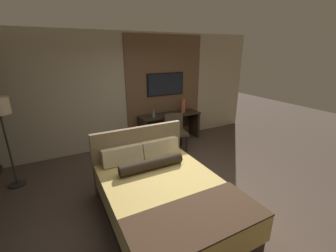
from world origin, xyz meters
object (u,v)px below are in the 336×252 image
object	(u,v)px
tv	(166,84)
floor_lamp	(0,113)
vase_tall	(183,105)
vase_short	(154,112)
desk_chair	(175,129)
desk	(169,123)
book	(172,113)
bed	(165,198)

from	to	relation	value
tv	floor_lamp	world-z (taller)	tv
tv	vase_tall	size ratio (longest dim) A/B	2.76
vase_short	desk_chair	bearing A→B (deg)	-50.74
desk	tv	distance (m)	1.03
desk_chair	vase_tall	xyz separation A→B (m)	(0.52, 0.50, 0.43)
vase_short	book	xyz separation A→B (m)	(0.56, 0.03, -0.11)
floor_lamp	vase_short	world-z (taller)	floor_lamp
bed	floor_lamp	xyz separation A→B (m)	(-2.04, 2.02, 1.04)
desk	floor_lamp	bearing A→B (deg)	-170.01
bed	tv	xyz separation A→B (m)	(1.48, 2.85, 1.18)
vase_short	book	world-z (taller)	vase_short
desk_chair	book	bearing A→B (deg)	79.68
bed	desk_chair	distance (m)	2.50
floor_lamp	book	xyz separation A→B (m)	(3.59, 0.56, -0.60)
tv	book	size ratio (longest dim) A/B	4.38
desk	floor_lamp	xyz separation A→B (m)	(-3.52, -0.62, 0.87)
desk	vase_tall	bearing A→B (deg)	-7.37
bed	vase_short	bearing A→B (deg)	68.86
desk	vase_tall	distance (m)	0.60
book	desk_chair	bearing A→B (deg)	-111.20
desk_chair	tv	bearing A→B (deg)	91.52
desk	vase_short	xyz separation A→B (m)	(-0.50, -0.09, 0.38)
desk_chair	vase_tall	size ratio (longest dim) A/B	2.33
vase_short	tv	bearing A→B (deg)	31.19
desk	desk_chair	size ratio (longest dim) A/B	1.87
tv	desk_chair	size ratio (longest dim) A/B	1.19
floor_lamp	vase_short	distance (m)	3.11
desk	book	distance (m)	0.28
bed	book	bearing A→B (deg)	59.06
vase_tall	book	distance (m)	0.38
vase_tall	book	world-z (taller)	vase_tall
vase_short	desk	bearing A→B (deg)	10.59
desk_chair	vase_short	distance (m)	0.69
vase_tall	vase_short	bearing A→B (deg)	-177.36
tv	vase_tall	xyz separation A→B (m)	(0.40, -0.26, -0.57)
tv	vase_short	xyz separation A→B (m)	(-0.50, -0.30, -0.63)
bed	desk_chair	xyz separation A→B (m)	(1.36, 2.09, 0.19)
bed	desk	size ratio (longest dim) A/B	1.34
tv	vase_tall	bearing A→B (deg)	-33.06
desk	vase_short	distance (m)	0.63
floor_lamp	book	distance (m)	3.68
bed	book	size ratio (longest dim) A/B	9.30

